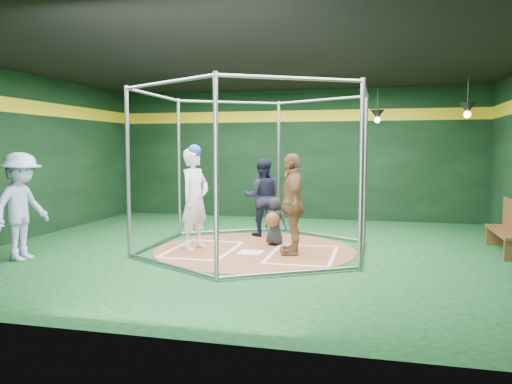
% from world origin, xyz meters
% --- Properties ---
extents(room_shell, '(10.10, 9.10, 3.53)m').
position_xyz_m(room_shell, '(0.00, 0.01, 1.75)').
color(room_shell, '#0D3B17').
rests_on(room_shell, ground).
extents(clay_disc, '(3.80, 3.80, 0.01)m').
position_xyz_m(clay_disc, '(0.00, 0.00, 0.01)').
color(clay_disc, '#925835').
rests_on(clay_disc, ground).
extents(home_plate, '(0.43, 0.43, 0.01)m').
position_xyz_m(home_plate, '(0.00, -0.30, 0.02)').
color(home_plate, white).
rests_on(home_plate, clay_disc).
extents(batter_box_left, '(1.17, 1.77, 0.01)m').
position_xyz_m(batter_box_left, '(-0.95, -0.25, 0.02)').
color(batter_box_left, white).
rests_on(batter_box_left, clay_disc).
extents(batter_box_right, '(1.17, 1.77, 0.01)m').
position_xyz_m(batter_box_right, '(0.95, -0.25, 0.02)').
color(batter_box_right, white).
rests_on(batter_box_right, clay_disc).
extents(batting_cage, '(4.05, 4.67, 3.00)m').
position_xyz_m(batting_cage, '(-0.00, -0.00, 1.50)').
color(batting_cage, gray).
rests_on(batting_cage, ground).
extents(pendant_lamp_near, '(0.34, 0.34, 0.90)m').
position_xyz_m(pendant_lamp_near, '(2.20, 3.60, 2.74)').
color(pendant_lamp_near, black).
rests_on(pendant_lamp_near, room_shell).
extents(pendant_lamp_far, '(0.34, 0.34, 0.90)m').
position_xyz_m(pendant_lamp_far, '(4.00, 2.00, 2.74)').
color(pendant_lamp_far, black).
rests_on(pendant_lamp_far, room_shell).
extents(batter_figure, '(0.65, 0.80, 1.99)m').
position_xyz_m(batter_figure, '(-1.12, -0.20, 0.99)').
color(batter_figure, silver).
rests_on(batter_figure, clay_disc).
extents(visitor_leopard, '(0.70, 1.15, 1.83)m').
position_xyz_m(visitor_leopard, '(0.75, -0.20, 0.92)').
color(visitor_leopard, '#A27545').
rests_on(visitor_leopard, clay_disc).
extents(catcher_figure, '(0.52, 0.59, 0.95)m').
position_xyz_m(catcher_figure, '(0.28, 0.52, 0.49)').
color(catcher_figure, black).
rests_on(catcher_figure, clay_disc).
extents(umpire, '(0.96, 0.83, 1.70)m').
position_xyz_m(umpire, '(-0.21, 1.53, 0.86)').
color(umpire, black).
rests_on(umpire, clay_disc).
extents(bystander_blue, '(0.73, 1.22, 1.86)m').
position_xyz_m(bystander_blue, '(-3.70, -1.75, 0.93)').
color(bystander_blue, '#A7B7DD').
rests_on(bystander_blue, ground).
extents(dugout_bench, '(0.39, 1.66, 0.97)m').
position_xyz_m(dugout_bench, '(4.62, 0.86, 0.49)').
color(dugout_bench, brown).
rests_on(dugout_bench, ground).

